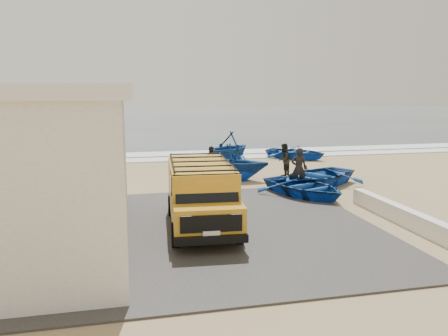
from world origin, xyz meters
TOP-DOWN VIEW (x-y plane):
  - ground at (0.00, 0.00)m, footprint 160.00×160.00m
  - slab at (-2.00, -2.00)m, footprint 12.00×10.00m
  - ocean at (0.00, 56.00)m, footprint 180.00×88.00m
  - surf_line at (0.00, 12.00)m, footprint 180.00×1.60m
  - surf_wash at (0.00, 14.50)m, footprint 180.00×2.20m
  - parapet at (5.00, -3.00)m, footprint 0.35×6.00m
  - van at (-1.27, -1.71)m, footprint 2.20×4.91m
  - boat_near_left at (3.40, 1.35)m, footprint 4.00×4.58m
  - boat_near_right at (4.70, 3.06)m, footprint 5.26×4.82m
  - boat_mid_left at (1.42, 5.13)m, footprint 4.15×3.92m
  - boat_far_left at (2.26, 9.66)m, footprint 4.73×4.69m
  - boat_far_right at (6.80, 10.75)m, footprint 4.59×4.59m
  - fisherman_front at (3.70, 2.65)m, footprint 0.77×0.65m
  - fisherman_middle at (4.14, 5.70)m, footprint 0.98×0.99m
  - fisherman_back at (0.39, 5.39)m, footprint 1.02×0.61m

SIDE VIEW (x-z plane):
  - ground at x=0.00m, z-range 0.00..0.00m
  - ocean at x=0.00m, z-range 0.00..0.01m
  - surf_wash at x=0.00m, z-range 0.00..0.04m
  - slab at x=-2.00m, z-range 0.00..0.05m
  - surf_line at x=0.00m, z-range 0.00..0.06m
  - parapet at x=5.00m, z-range 0.00..0.55m
  - boat_far_right at x=6.80m, z-range 0.00..0.78m
  - boat_near_left at x=3.40m, z-range 0.00..0.79m
  - boat_near_right at x=4.70m, z-range 0.00..0.89m
  - fisherman_middle at x=4.14m, z-range 0.00..1.61m
  - fisherman_back at x=0.39m, z-range 0.00..1.62m
  - boat_mid_left at x=1.42m, z-range 0.00..1.74m
  - fisherman_front at x=3.70m, z-range 0.00..1.80m
  - boat_far_left at x=2.26m, z-range 0.00..1.89m
  - van at x=-1.27m, z-range 0.08..2.13m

